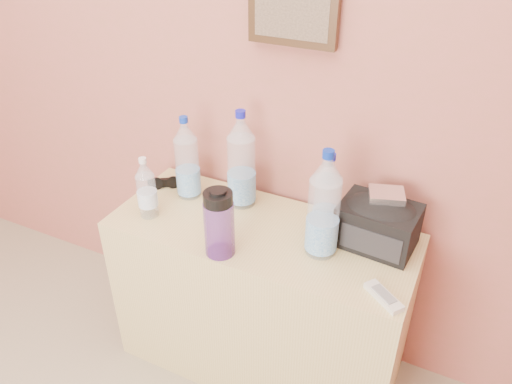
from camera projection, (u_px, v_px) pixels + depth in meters
picture_frame at (293, 5)px, 1.55m from camera, size 0.30×0.03×0.25m
dresser at (261, 299)px, 1.95m from camera, size 1.09×0.45×0.68m
pet_large_a at (187, 162)px, 1.88m from camera, size 0.09×0.09×0.33m
pet_large_b at (241, 164)px, 1.82m from camera, size 0.10×0.10×0.38m
pet_large_c at (327, 202)px, 1.65m from camera, size 0.09×0.09×0.32m
pet_large_d at (324, 210)px, 1.57m from camera, size 0.10×0.10×0.38m
pet_small at (147, 191)px, 1.79m from camera, size 0.07×0.07×0.24m
nalgene_bottle at (219, 223)px, 1.60m from camera, size 0.10×0.10×0.24m
sunglasses at (165, 183)px, 2.00m from camera, size 0.14×0.12×0.04m
ac_remote at (384, 297)px, 1.47m from camera, size 0.13×0.12×0.02m
toiletry_bag at (378, 223)px, 1.65m from camera, size 0.27×0.20×0.17m
foil_packet at (387, 195)px, 1.62m from camera, size 0.14×0.12×0.02m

